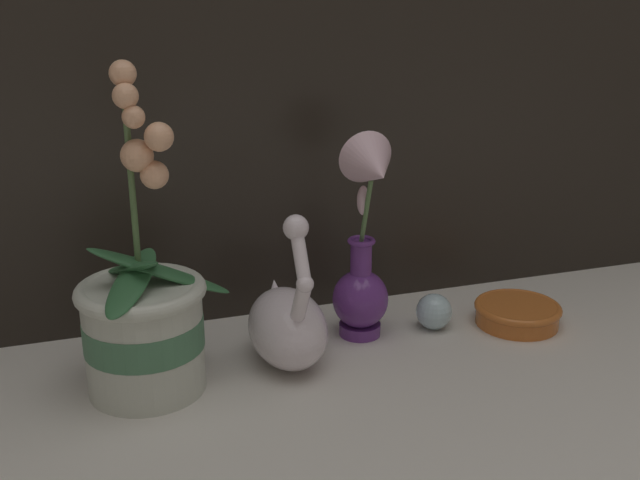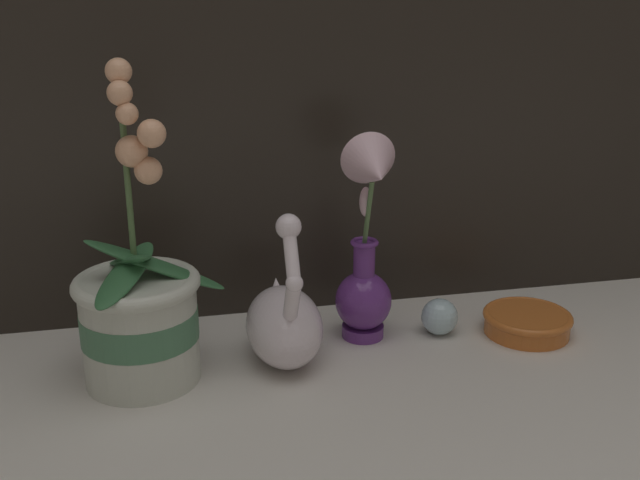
{
  "view_description": "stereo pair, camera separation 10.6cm",
  "coord_description": "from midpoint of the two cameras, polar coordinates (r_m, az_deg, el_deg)",
  "views": [
    {
      "loc": [
        -0.35,
        -0.81,
        0.51
      ],
      "look_at": [
        -0.04,
        0.15,
        0.17
      ],
      "focal_mm": 42.0,
      "sensor_mm": 36.0,
      "label": 1
    },
    {
      "loc": [
        -0.25,
        -0.84,
        0.51
      ],
      "look_at": [
        -0.04,
        0.15,
        0.17
      ],
      "focal_mm": 42.0,
      "sensor_mm": 36.0,
      "label": 2
    }
  ],
  "objects": [
    {
      "name": "orchid_potted_plant",
      "position": [
        1.02,
        -16.24,
        -5.99
      ],
      "size": [
        0.2,
        0.21,
        0.43
      ],
      "color": "beige",
      "rests_on": "ground_plane"
    },
    {
      "name": "ground_plane",
      "position": [
        1.01,
        1.59,
        -11.45
      ],
      "size": [
        2.8,
        2.8,
        0.0
      ],
      "primitive_type": "plane",
      "color": "beige"
    },
    {
      "name": "swan_figurine",
      "position": [
        1.06,
        -5.41,
        -6.35
      ],
      "size": [
        0.11,
        0.19,
        0.23
      ],
      "color": "white",
      "rests_on": "ground_plane"
    },
    {
      "name": "blue_vase",
      "position": [
        1.1,
        0.69,
        -1.1
      ],
      "size": [
        0.09,
        0.13,
        0.32
      ],
      "color": "#602D7F",
      "rests_on": "ground_plane"
    },
    {
      "name": "glass_sphere",
      "position": [
        1.18,
        6.14,
        -5.49
      ],
      "size": [
        0.06,
        0.06,
        0.06
      ],
      "color": "silver",
      "rests_on": "ground_plane"
    },
    {
      "name": "amber_dish",
      "position": [
        1.22,
        12.42,
        -5.45
      ],
      "size": [
        0.14,
        0.14,
        0.03
      ],
      "color": "#C66628",
      "rests_on": "ground_plane"
    }
  ]
}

